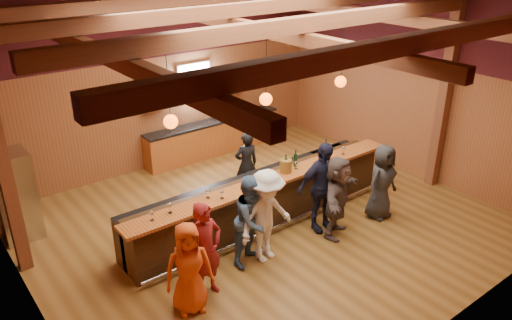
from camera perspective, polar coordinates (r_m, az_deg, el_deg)
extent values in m
plane|color=brown|center=(10.48, 1.01, -7.28)|extent=(9.00, 9.00, 0.00)
cube|color=brown|center=(12.72, -10.39, 9.17)|extent=(9.00, 0.04, 4.50)
cube|color=brown|center=(7.11, 21.78, -4.69)|extent=(9.00, 0.04, 4.50)
cube|color=brown|center=(7.74, -25.89, -3.05)|extent=(0.04, 8.00, 4.50)
cube|color=brown|center=(12.68, 17.36, 8.42)|extent=(0.04, 8.00, 4.50)
cube|color=#3D1015|center=(12.42, -10.84, 15.39)|extent=(9.00, 0.01, 1.70)
cube|color=#3D1015|center=(12.38, 18.13, 14.63)|extent=(0.01, 8.00, 1.70)
cube|color=brown|center=(9.13, -27.21, 0.72)|extent=(0.22, 0.22, 4.50)
cube|color=brown|center=(12.04, 20.77, 7.12)|extent=(0.22, 0.22, 4.50)
cube|color=brown|center=(6.97, 17.25, 12.60)|extent=(8.80, 0.20, 0.25)
cube|color=brown|center=(8.27, 5.72, 15.23)|extent=(8.80, 0.20, 0.25)
cube|color=brown|center=(9.81, -2.61, 16.74)|extent=(8.80, 0.20, 0.25)
cube|color=brown|center=(11.49, -8.67, 17.62)|extent=(8.80, 0.20, 0.25)
cube|color=brown|center=(7.58, -17.16, 11.54)|extent=(0.18, 7.80, 0.22)
cube|color=brown|center=(9.06, 1.20, 14.53)|extent=(0.18, 7.80, 0.22)
cube|color=brown|center=(11.16, 13.76, 15.73)|extent=(0.18, 7.80, 0.22)
cube|color=black|center=(10.21, 1.03, -4.77)|extent=(6.00, 0.60, 1.05)
cube|color=#99491B|center=(9.83, 1.71, -2.35)|extent=(6.30, 0.50, 0.06)
cube|color=black|center=(10.29, -0.27, -2.01)|extent=(6.00, 0.48, 0.05)
cube|color=black|center=(10.51, -0.27, -4.33)|extent=(6.00, 0.48, 0.90)
cube|color=silver|center=(11.52, 7.65, 0.51)|extent=(0.45, 0.40, 0.14)
cube|color=silver|center=(11.86, 9.36, 1.10)|extent=(0.45, 0.40, 0.14)
cylinder|color=silver|center=(10.12, 2.51, -7.54)|extent=(6.00, 0.06, 0.06)
cube|color=#99491B|center=(13.62, -4.82, 2.51)|extent=(4.00, 0.50, 0.90)
cube|color=black|center=(13.45, -4.89, 4.39)|extent=(4.00, 0.52, 0.05)
cube|color=silver|center=(13.10, -7.10, 8.91)|extent=(0.95, 0.08, 0.95)
cube|color=white|center=(13.06, -6.99, 8.87)|extent=(0.78, 0.01, 0.78)
cube|color=black|center=(12.22, -15.19, 7.37)|extent=(0.55, 0.04, 0.45)
cube|color=silver|center=(12.20, -15.14, 7.34)|extent=(0.45, 0.01, 0.35)
cube|color=black|center=(14.05, -0.70, 10.35)|extent=(0.55, 0.04, 0.45)
cube|color=silver|center=(14.03, -0.64, 10.34)|extent=(0.45, 0.01, 0.35)
cube|color=black|center=(14.65, 2.48, 10.92)|extent=(0.55, 0.04, 0.45)
cube|color=silver|center=(14.63, 2.54, 10.91)|extent=(0.45, 0.01, 0.35)
cube|color=#99491B|center=(12.64, -11.49, 5.67)|extent=(0.60, 0.18, 0.04)
cylinder|color=black|center=(12.51, -12.36, 6.12)|extent=(0.07, 0.07, 0.26)
cylinder|color=black|center=(12.60, -11.55, 6.31)|extent=(0.07, 0.07, 0.26)
cylinder|color=black|center=(12.68, -10.74, 6.50)|extent=(0.07, 0.07, 0.26)
cube|color=#99491B|center=(13.80, -2.55, 7.71)|extent=(0.60, 0.18, 0.04)
cylinder|color=black|center=(13.65, -3.25, 8.17)|extent=(0.07, 0.07, 0.26)
cylinder|color=black|center=(13.76, -2.56, 8.31)|extent=(0.07, 0.07, 0.26)
cylinder|color=black|center=(13.87, -1.88, 8.46)|extent=(0.07, 0.07, 0.26)
cylinder|color=black|center=(8.12, -10.03, 8.48)|extent=(0.01, 0.01, 1.25)
sphere|color=#FF500C|center=(8.31, -9.72, 4.34)|extent=(0.24, 0.24, 0.24)
cylinder|color=black|center=(9.18, 1.17, 10.68)|extent=(0.01, 0.01, 1.25)
sphere|color=#FF500C|center=(9.35, 1.13, 6.96)|extent=(0.24, 0.24, 0.24)
cylinder|color=black|center=(10.52, 9.88, 12.10)|extent=(0.01, 0.01, 1.25)
sphere|color=#FF500C|center=(10.67, 9.64, 8.82)|extent=(0.24, 0.24, 0.24)
cube|color=silver|center=(10.70, -25.82, -3.72)|extent=(0.70, 0.70, 1.80)
imported|color=#E14B15|center=(7.97, -7.70, -12.16)|extent=(0.88, 0.70, 1.57)
imported|color=maroon|center=(8.20, -5.76, -10.24)|extent=(0.68, 0.50, 1.71)
imported|color=#436186|center=(8.95, -0.41, -6.85)|extent=(1.00, 0.88, 1.71)
imported|color=white|center=(8.97, 1.17, -6.45)|extent=(1.22, 0.77, 1.80)
imported|color=#191A32|center=(9.95, 7.57, -3.10)|extent=(1.18, 0.67, 1.89)
imported|color=#564844|center=(9.85, 9.25, -4.17)|extent=(1.61, 1.20, 1.69)
imported|color=#2A2A2D|center=(10.69, 14.18, -2.42)|extent=(0.83, 0.58, 1.63)
imported|color=black|center=(11.26, -1.11, -0.49)|extent=(0.62, 0.47, 1.53)
cylinder|color=brown|center=(10.07, 3.42, -0.68)|extent=(0.25, 0.25, 0.27)
cylinder|color=black|center=(10.10, 3.42, -0.59)|extent=(0.08, 0.08, 0.27)
cylinder|color=black|center=(10.02, 3.45, 0.36)|extent=(0.03, 0.03, 0.09)
cylinder|color=black|center=(10.34, 4.53, -0.03)|extent=(0.08, 0.08, 0.26)
cylinder|color=black|center=(10.26, 4.56, 0.88)|extent=(0.03, 0.03, 0.09)
cylinder|color=silver|center=(8.63, -11.78, -6.73)|extent=(0.07, 0.07, 0.01)
cylinder|color=silver|center=(8.60, -11.81, -6.43)|extent=(0.01, 0.01, 0.10)
sphere|color=silver|center=(8.56, -11.85, -5.96)|extent=(0.08, 0.08, 0.08)
cylinder|color=silver|center=(8.79, -9.78, -5.94)|extent=(0.08, 0.08, 0.01)
cylinder|color=silver|center=(8.76, -9.81, -5.61)|extent=(0.01, 0.01, 0.11)
sphere|color=silver|center=(8.71, -9.85, -5.10)|extent=(0.09, 0.09, 0.09)
cylinder|color=silver|center=(9.17, -5.50, -4.30)|extent=(0.08, 0.08, 0.01)
cylinder|color=silver|center=(9.14, -5.52, -3.98)|extent=(0.01, 0.01, 0.11)
sphere|color=silver|center=(9.10, -5.54, -3.49)|extent=(0.09, 0.09, 0.09)
cylinder|color=silver|center=(9.13, -3.88, -4.38)|extent=(0.07, 0.07, 0.01)
cylinder|color=silver|center=(9.11, -3.89, -4.07)|extent=(0.01, 0.01, 0.10)
sphere|color=silver|center=(9.07, -3.91, -3.61)|extent=(0.08, 0.08, 0.08)
cylinder|color=silver|center=(9.55, -0.72, -2.97)|extent=(0.07, 0.07, 0.01)
cylinder|color=silver|center=(9.52, -0.72, -2.68)|extent=(0.01, 0.01, 0.10)
sphere|color=silver|center=(9.49, -0.73, -2.25)|extent=(0.08, 0.08, 0.08)
cylinder|color=silver|center=(10.27, 4.60, -0.99)|extent=(0.07, 0.07, 0.01)
cylinder|color=silver|center=(10.25, 4.61, -0.73)|extent=(0.01, 0.01, 0.10)
sphere|color=silver|center=(10.21, 4.62, -0.34)|extent=(0.08, 0.08, 0.08)
cylinder|color=silver|center=(10.69, 7.74, -0.08)|extent=(0.07, 0.07, 0.01)
cylinder|color=silver|center=(10.67, 7.76, 0.18)|extent=(0.01, 0.01, 0.10)
sphere|color=silver|center=(10.64, 7.78, 0.59)|extent=(0.08, 0.08, 0.08)
cylinder|color=silver|center=(11.09, 9.93, 0.69)|extent=(0.07, 0.07, 0.01)
cylinder|color=silver|center=(11.06, 9.95, 0.96)|extent=(0.01, 0.01, 0.10)
sphere|color=silver|center=(11.03, 9.98, 1.37)|extent=(0.08, 0.08, 0.08)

